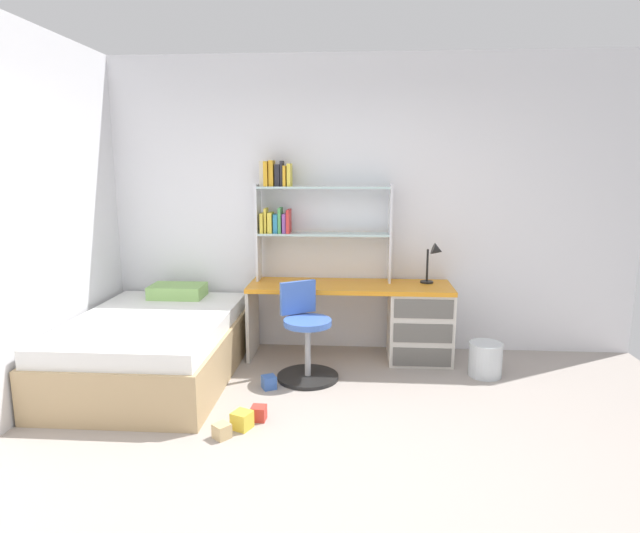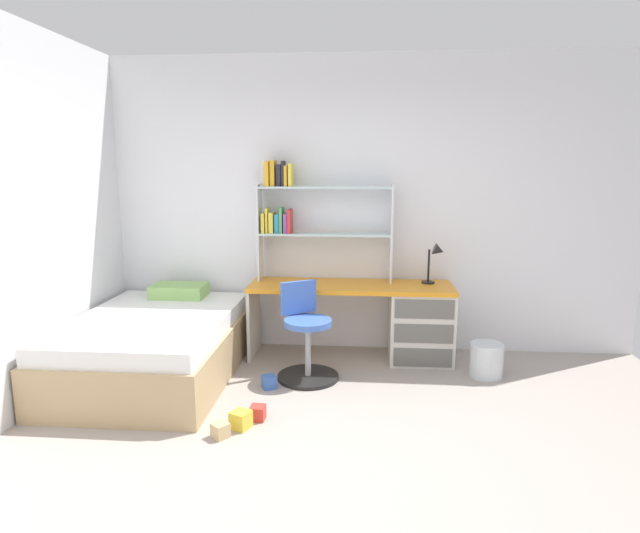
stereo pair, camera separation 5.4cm
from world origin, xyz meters
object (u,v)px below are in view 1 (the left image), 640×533
desk (401,318)px  bookshelf_hutch (302,210)px  waste_bin (485,359)px  swivel_chair (306,341)px  toy_block_yellow_0 (242,420)px  toy_block_blue_3 (269,382)px  bed_platform (154,347)px  desk_lamp (435,257)px  toy_block_natural_1 (222,431)px  toy_block_red_2 (259,413)px

desk → bookshelf_hutch: size_ratio=1.48×
waste_bin → swivel_chair: bearing=-174.5°
toy_block_yellow_0 → toy_block_blue_3: (0.07, 0.67, -0.01)m
desk → bed_platform: 2.20m
desk_lamp → toy_block_natural_1: 2.47m
toy_block_yellow_0 → bed_platform: bearing=138.4°
desk → toy_block_natural_1: bearing=-129.3°
desk → toy_block_red_2: size_ratio=18.22×
desk_lamp → toy_block_natural_1: size_ratio=3.91×
desk → swivel_chair: (-0.84, -0.52, -0.06)m
swivel_chair → toy_block_yellow_0: bearing=-110.9°
toy_block_yellow_0 → toy_block_natural_1: (-0.11, -0.14, -0.01)m
bookshelf_hutch → toy_block_red_2: size_ratio=12.30×
desk_lamp → waste_bin: 1.01m
toy_block_yellow_0 → toy_block_natural_1: toy_block_yellow_0 is taller
toy_block_natural_1 → toy_block_blue_3: bearing=77.5°
swivel_chair → waste_bin: size_ratio=2.78×
toy_block_natural_1 → bookshelf_hutch: bearing=78.3°
desk_lamp → toy_block_blue_3: (-1.41, -0.85, -0.90)m
bed_platform → desk: bearing=16.4°
bookshelf_hutch → toy_block_yellow_0: size_ratio=10.44×
toy_block_red_2 → toy_block_yellow_0: bearing=-125.3°
toy_block_blue_3 → swivel_chair: bearing=41.9°
desk → bookshelf_hutch: 1.36m
toy_block_natural_1 → toy_block_yellow_0: bearing=52.7°
swivel_chair → desk_lamp: bearing=27.8°
toy_block_yellow_0 → desk: bearing=50.5°
desk → toy_block_blue_3: bearing=-145.4°
toy_block_blue_3 → bed_platform: bearing=171.6°
toy_block_yellow_0 → swivel_chair: bearing=69.1°
waste_bin → toy_block_blue_3: 1.85m
desk → toy_block_red_2: (-1.10, -1.31, -0.34)m
swivel_chair → toy_block_natural_1: bearing=-113.4°
bookshelf_hutch → desk: bearing=-9.5°
bookshelf_hutch → swivel_chair: 1.25m
desk → toy_block_yellow_0: 1.90m
desk → toy_block_blue_3: (-1.11, -0.77, -0.34)m
swivel_chair → toy_block_blue_3: swivel_chair is taller
bed_platform → toy_block_blue_3: size_ratio=17.36×
toy_block_natural_1 → toy_block_red_2: size_ratio=0.96×
desk_lamp → toy_block_yellow_0: (-1.48, -1.52, -0.89)m
bookshelf_hutch → toy_block_blue_3: bookshelf_hutch is taller
waste_bin → bed_platform: bearing=-174.9°
desk → desk_lamp: size_ratio=4.85×
bed_platform → waste_bin: size_ratio=6.25×
swivel_chair → bed_platform: swivel_chair is taller
toy_block_yellow_0 → toy_block_red_2: toy_block_yellow_0 is taller
swivel_chair → waste_bin: swivel_chair is taller
toy_block_yellow_0 → toy_block_natural_1: 0.17m
desk → toy_block_red_2: desk is taller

